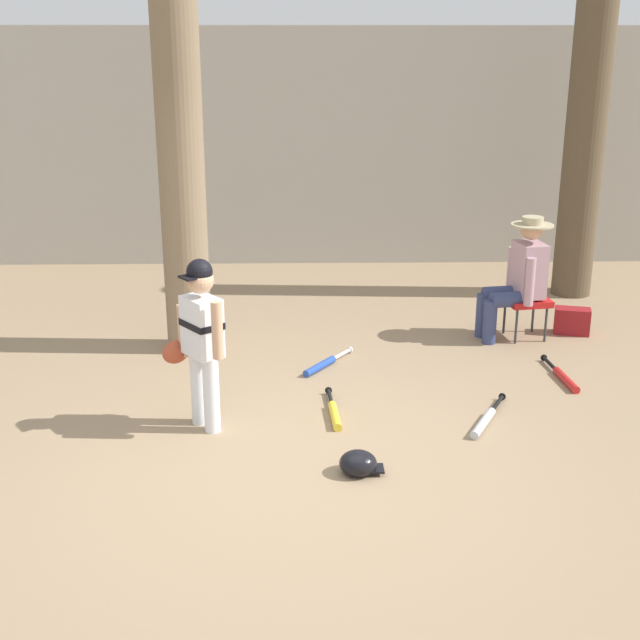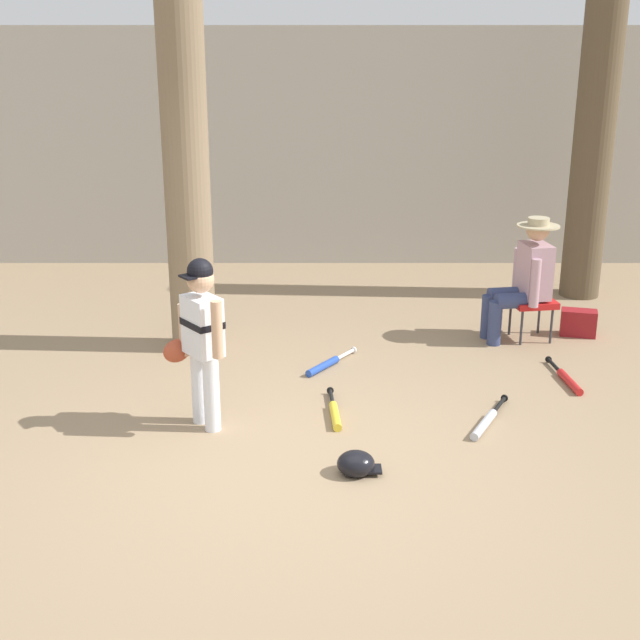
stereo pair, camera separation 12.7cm
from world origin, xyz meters
name	(u,v)px [view 1 (the left image)]	position (x,y,z in m)	size (l,w,h in m)	color
ground_plane	(289,472)	(0.00, 0.00, 0.00)	(60.00, 60.00, 0.00)	#937A5B
concrete_back_wall	(294,148)	(0.00, 5.83, 1.47)	(18.00, 0.36, 2.94)	#ADA89E
tree_near_player	(176,58)	(-0.97, 2.48, 2.63)	(0.59, 0.59, 5.85)	#7F6B51
tree_behind_spectator	(585,137)	(3.18, 4.19, 1.77)	(0.72, 0.72, 4.28)	brown
young_ballplayer	(200,333)	(-0.65, 0.73, 0.74)	(0.53, 0.49, 1.31)	white
folding_stool	(526,302)	(2.27, 2.69, 0.36)	(0.46, 0.46, 0.41)	red
seated_spectator	(519,275)	(2.17, 2.67, 0.64)	(0.68, 0.54, 1.20)	navy
handbag_beside_stool	(572,321)	(2.77, 2.79, 0.13)	(0.34, 0.18, 0.26)	maroon
bat_blue_youth	(323,364)	(0.28, 1.91, 0.03)	(0.47, 0.64, 0.07)	#2347AD
bat_red_barrel	(563,377)	(2.33, 1.57, 0.03)	(0.13, 0.78, 0.07)	red
bat_aluminum_silver	(485,420)	(1.48, 0.72, 0.03)	(0.43, 0.75, 0.07)	#B7BCC6
bat_yellow_trainer	(334,413)	(0.33, 0.88, 0.03)	(0.11, 0.73, 0.07)	yellow
batting_helmet_black	(358,463)	(0.46, -0.03, 0.07)	(0.30, 0.23, 0.17)	black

